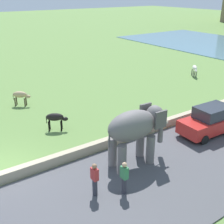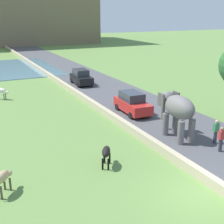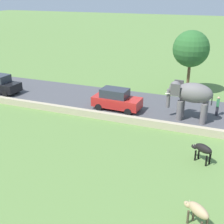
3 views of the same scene
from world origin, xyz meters
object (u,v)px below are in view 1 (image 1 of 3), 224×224
Objects in this scene: car_red at (210,121)px; cow_black at (56,118)px; person_beside_elephant at (124,178)px; elephant at (136,128)px; cow_tan at (21,95)px; person_trailing at (95,179)px; cow_white at (195,69)px.

cow_black is (-5.94, -7.59, -0.06)m from car_red.
cow_black is (-7.60, 0.29, -0.04)m from person_beside_elephant.
elephant is 6.05m from car_red.
cow_tan is at bearing -169.83° from elephant.
person_trailing is 1.26× the size of cow_white.
cow_tan is at bearing -179.54° from person_beside_elephant.
elephant is at bearing -58.84° from cow_white.
person_beside_elephant is 1.26× the size of cow_white.
person_beside_elephant is at bearing 0.46° from cow_tan.
cow_black is (5.48, 0.40, 0.00)m from cow_tan.
person_beside_elephant is at bearing -78.10° from car_red.
elephant is 3.42m from person_trailing.
person_beside_elephant is 20.43m from cow_white.
person_trailing is at bearing -119.91° from person_beside_elephant.
cow_black is at bearing -164.48° from elephant.
person_beside_elephant is (1.66, -1.94, -1.16)m from elephant.
person_trailing is (-0.63, -1.10, 0.00)m from person_beside_elephant.
elephant is at bearing 15.52° from cow_black.
person_trailing is 12.49m from cow_tan.
person_beside_elephant is 7.60m from cow_black.
person_trailing is 9.04m from car_red.
person_beside_elephant is 1.27m from person_trailing.
cow_tan is 1.00× the size of cow_white.
cow_tan is 17.51m from cow_white.
person_beside_elephant is 0.40× the size of car_red.
cow_white is (-9.27, 15.32, -1.20)m from elephant.
car_red is at bearing 101.90° from person_beside_elephant.
cow_tan is (-11.42, -7.99, -0.06)m from car_red.
person_beside_elephant is 1.26× the size of cow_tan.
car_red reaches higher than person_trailing.
car_red is at bearing 34.98° from cow_tan.
elephant is 2.14× the size of person_beside_elephant.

